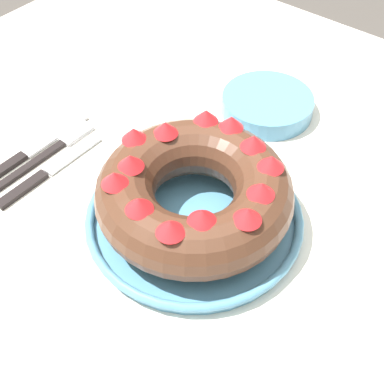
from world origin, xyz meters
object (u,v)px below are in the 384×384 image
(bundt_cake, at_px, (192,191))
(serving_knife, at_px, (23,157))
(cake_knife, at_px, (43,175))
(fork, at_px, (49,153))
(serving_dish, at_px, (192,217))
(side_bowl, at_px, (267,105))

(bundt_cake, height_order, serving_knife, bundt_cake)
(cake_knife, bearing_deg, bundt_cake, 21.67)
(fork, bearing_deg, serving_dish, 10.64)
(cake_knife, height_order, side_bowl, side_bowl)
(bundt_cake, xyz_separation_m, fork, (-0.26, -0.03, -0.06))
(serving_dish, xyz_separation_m, cake_knife, (-0.23, -0.07, -0.01))
(bundt_cake, bearing_deg, fork, -173.12)
(bundt_cake, distance_m, serving_knife, 0.30)
(cake_knife, relative_size, side_bowl, 1.24)
(serving_knife, bearing_deg, serving_dish, 12.33)
(serving_dish, height_order, fork, serving_dish)
(fork, height_order, side_bowl, side_bowl)
(side_bowl, bearing_deg, cake_knife, -117.31)
(serving_dish, height_order, side_bowl, side_bowl)
(serving_dish, bearing_deg, fork, -173.14)
(fork, xyz_separation_m, side_bowl, (0.20, 0.30, 0.01))
(bundt_cake, relative_size, cake_knife, 1.36)
(serving_dish, distance_m, serving_knife, 0.29)
(serving_dish, distance_m, side_bowl, 0.27)
(serving_dish, distance_m, fork, 0.26)
(side_bowl, bearing_deg, fork, -124.38)
(bundt_cake, height_order, cake_knife, bundt_cake)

